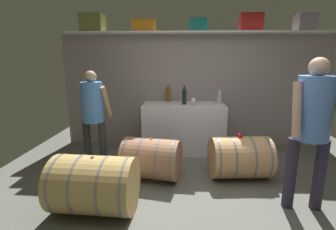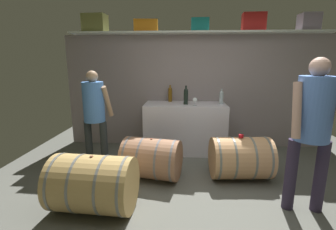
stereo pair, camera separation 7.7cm
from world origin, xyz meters
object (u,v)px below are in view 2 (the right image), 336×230
object	(u,v)px
wine_barrel_near	(240,158)
wine_barrel_flank	(93,184)
toolcase_red	(254,22)
visitor_tasting	(313,121)
wine_bottle_dark	(186,96)
wine_barrel_far	(152,158)
toolcase_teal	(200,25)
tasting_cup	(241,136)
work_cabinet	(185,128)
toolcase_grey	(309,22)
wine_bottle_clear	(221,97)
winemaker_pouring	(94,109)
wine_bottle_amber	(170,94)
toolcase_orange	(146,26)
wine_glass	(195,100)
toolcase_olive	(95,23)

from	to	relation	value
wine_barrel_near	wine_barrel_flank	size ratio (longest dim) A/B	0.92
toolcase_red	visitor_tasting	xyz separation A→B (m)	(0.14, -2.05, -1.31)
wine_bottle_dark	wine_barrel_far	world-z (taller)	wine_bottle_dark
toolcase_teal	tasting_cup	size ratio (longest dim) A/B	4.62
toolcase_teal	wine_barrel_flank	size ratio (longest dim) A/B	0.34
work_cabinet	visitor_tasting	world-z (taller)	visitor_tasting
wine_barrel_flank	visitor_tasting	distance (m)	2.49
toolcase_grey	wine_bottle_clear	xyz separation A→B (m)	(-1.49, -0.23, -1.31)
wine_barrel_near	tasting_cup	distance (m)	0.33
toolcase_red	winemaker_pouring	world-z (taller)	toolcase_red
wine_bottle_amber	toolcase_orange	bearing A→B (deg)	179.20
toolcase_grey	wine_barrel_near	xyz separation A→B (m)	(-1.35, -1.30, -2.04)
toolcase_grey	winemaker_pouring	world-z (taller)	toolcase_grey
toolcase_red	wine_bottle_dark	xyz separation A→B (m)	(-1.19, -0.31, -1.29)
work_cabinet	winemaker_pouring	size ratio (longest dim) A/B	0.97
toolcase_orange	wine_glass	distance (m)	1.65
wine_bottle_amber	toolcase_red	bearing A→B (deg)	0.24
tasting_cup	winemaker_pouring	world-z (taller)	winemaker_pouring
toolcase_red	wine_barrel_flank	world-z (taller)	toolcase_red
toolcase_olive	toolcase_orange	distance (m)	0.95
wine_barrel_flank	toolcase_olive	bearing A→B (deg)	110.39
wine_bottle_clear	wine_barrel_flank	xyz separation A→B (m)	(-1.70, -1.97, -0.71)
toolcase_orange	wine_bottle_clear	distance (m)	1.90
wine_barrel_near	winemaker_pouring	bearing A→B (deg)	168.31
toolcase_olive	wine_bottle_clear	size ratio (longest dim) A/B	1.50
work_cabinet	wine_barrel_near	world-z (taller)	work_cabinet
wine_bottle_clear	visitor_tasting	world-z (taller)	visitor_tasting
work_cabinet	wine_bottle_dark	distance (m)	0.61
toolcase_teal	wine_barrel_far	world-z (taller)	toolcase_teal
toolcase_red	wine_bottle_clear	world-z (taller)	toolcase_red
wine_barrel_near	wine_barrel_flank	xyz separation A→B (m)	(-1.84, -0.90, 0.02)
wine_bottle_amber	tasting_cup	xyz separation A→B (m)	(1.07, -1.30, -0.42)
wine_bottle_clear	wine_glass	xyz separation A→B (m)	(-0.49, -0.21, -0.03)
toolcase_orange	wine_barrel_far	distance (m)	2.45
wine_barrel_far	visitor_tasting	bearing A→B (deg)	-8.86
toolcase_grey	tasting_cup	bearing A→B (deg)	-134.34
toolcase_olive	wine_bottle_clear	xyz separation A→B (m)	(2.34, -0.23, -1.32)
toolcase_grey	wine_barrel_far	bearing A→B (deg)	-150.42
toolcase_olive	toolcase_red	size ratio (longest dim) A/B	1.05
toolcase_grey	toolcase_red	bearing A→B (deg)	-177.97
toolcase_teal	wine_glass	distance (m)	1.38
toolcase_teal	wine_barrel_flank	distance (m)	3.24
wine_barrel_far	wine_barrel_near	bearing A→B (deg)	14.78
toolcase_olive	toolcase_orange	bearing A→B (deg)	3.38
toolcase_orange	wine_barrel_far	world-z (taller)	toolcase_orange
toolcase_olive	wine_barrel_flank	bearing A→B (deg)	-70.26
toolcase_red	toolcase_orange	bearing A→B (deg)	-177.23
wine_barrel_flank	visitor_tasting	xyz separation A→B (m)	(2.37, 0.15, 0.73)
toolcase_olive	wine_bottle_amber	world-z (taller)	toolcase_olive
toolcase_teal	wine_bottle_amber	bearing A→B (deg)	-175.49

